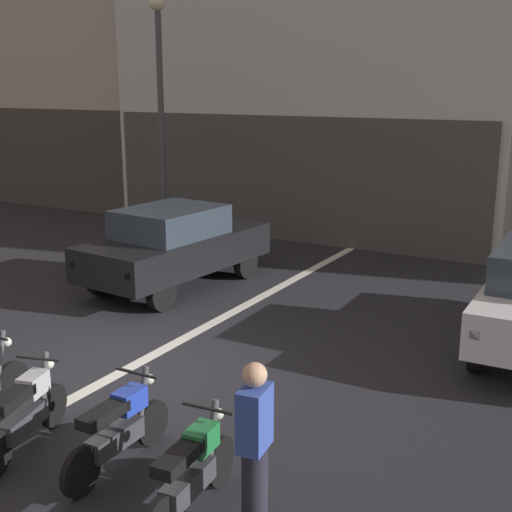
{
  "coord_description": "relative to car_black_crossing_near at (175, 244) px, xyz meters",
  "views": [
    {
      "loc": [
        6.11,
        -6.8,
        3.98
      ],
      "look_at": [
        1.06,
        2.0,
        1.4
      ],
      "focal_mm": 47.58,
      "sensor_mm": 36.0,
      "label": 1
    }
  ],
  "objects": [
    {
      "name": "motorcycle_blue_row_centre",
      "position": [
        3.45,
        -5.67,
        -0.43
      ],
      "size": [
        0.55,
        1.67,
        0.98
      ],
      "color": "black",
      "rests_on": "ground"
    },
    {
      "name": "lane_centre_line",
      "position": [
        1.82,
        2.23,
        -0.88
      ],
      "size": [
        0.2,
        18.0,
        0.01
      ],
      "primitive_type": "cube",
      "color": "silver",
      "rests_on": "ground"
    },
    {
      "name": "ground_plane",
      "position": [
        1.82,
        -3.77,
        -0.89
      ],
      "size": [
        120.0,
        120.0,
        0.0
      ],
      "primitive_type": "plane",
      "color": "#232328"
    },
    {
      "name": "motorcycle_silver_row_left_mid",
      "position": [
        2.3,
        -5.9,
        -0.43
      ],
      "size": [
        0.63,
        1.63,
        0.98
      ],
      "color": "black",
      "rests_on": "ground"
    },
    {
      "name": "motorcycle_green_row_right_mid",
      "position": [
        4.59,
        -5.97,
        -0.43
      ],
      "size": [
        0.55,
        1.67,
        0.98
      ],
      "color": "black",
      "rests_on": "ground"
    },
    {
      "name": "person_by_motorcycles",
      "position": [
        5.24,
        -5.91,
        -0.03
      ],
      "size": [
        0.26,
        0.39,
        1.67
      ],
      "color": "#23232D",
      "rests_on": "ground"
    },
    {
      "name": "car_black_crossing_near",
      "position": [
        0.0,
        0.0,
        0.0
      ],
      "size": [
        2.11,
        4.24,
        1.64
      ],
      "color": "black",
      "rests_on": "ground"
    },
    {
      "name": "street_lamp",
      "position": [
        -1.91,
        2.17,
        2.77
      ],
      "size": [
        0.36,
        0.36,
        5.9
      ],
      "color": "#47474C",
      "rests_on": "ground"
    }
  ]
}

